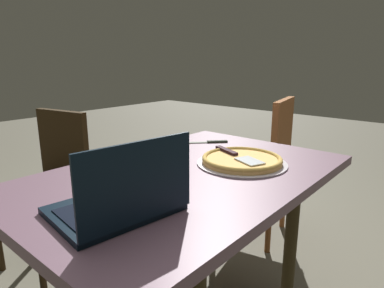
{
  "coord_description": "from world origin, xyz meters",
  "views": [
    {
      "loc": [
        0.88,
        0.78,
        1.15
      ],
      "look_at": [
        -0.04,
        -0.01,
        0.84
      ],
      "focal_mm": 31.18,
      "sensor_mm": 36.0,
      "label": 1
    }
  ],
  "objects_px": {
    "laptop": "(121,201)",
    "pizza_plate": "(126,165)",
    "table_knife": "(208,142)",
    "chair_far": "(51,178)",
    "pizza_tray": "(242,160)",
    "chair_near": "(264,162)",
    "dining_table": "(187,192)"
  },
  "relations": [
    {
      "from": "laptop",
      "to": "pizza_plate",
      "type": "height_order",
      "value": "laptop"
    },
    {
      "from": "table_knife",
      "to": "chair_far",
      "type": "height_order",
      "value": "chair_far"
    },
    {
      "from": "pizza_tray",
      "to": "pizza_plate",
      "type": "bearing_deg",
      "value": -42.7
    },
    {
      "from": "table_knife",
      "to": "chair_near",
      "type": "relative_size",
      "value": 0.21
    },
    {
      "from": "pizza_plate",
      "to": "chair_far",
      "type": "relative_size",
      "value": 0.3
    },
    {
      "from": "laptop",
      "to": "pizza_tray",
      "type": "xyz_separation_m",
      "value": [
        -0.6,
        -0.0,
        -0.03
      ]
    },
    {
      "from": "laptop",
      "to": "pizza_plate",
      "type": "bearing_deg",
      "value": -130.22
    },
    {
      "from": "dining_table",
      "to": "chair_far",
      "type": "xyz_separation_m",
      "value": [
        0.05,
        -0.97,
        -0.16
      ]
    },
    {
      "from": "table_knife",
      "to": "pizza_plate",
      "type": "bearing_deg",
      "value": 0.58
    },
    {
      "from": "laptop",
      "to": "dining_table",
      "type": "bearing_deg",
      "value": -164.74
    },
    {
      "from": "dining_table",
      "to": "laptop",
      "type": "xyz_separation_m",
      "value": [
        0.38,
        0.1,
        0.12
      ]
    },
    {
      "from": "pizza_tray",
      "to": "chair_near",
      "type": "height_order",
      "value": "chair_near"
    },
    {
      "from": "dining_table",
      "to": "table_knife",
      "type": "relative_size",
      "value": 6.41
    },
    {
      "from": "table_knife",
      "to": "chair_near",
      "type": "distance_m",
      "value": 0.6
    },
    {
      "from": "dining_table",
      "to": "chair_near",
      "type": "distance_m",
      "value": 0.99
    },
    {
      "from": "laptop",
      "to": "table_knife",
      "type": "xyz_separation_m",
      "value": [
        -0.79,
        -0.32,
        -0.04
      ]
    },
    {
      "from": "dining_table",
      "to": "pizza_plate",
      "type": "height_order",
      "value": "pizza_plate"
    },
    {
      "from": "dining_table",
      "to": "chair_near",
      "type": "relative_size",
      "value": 1.36
    },
    {
      "from": "pizza_tray",
      "to": "laptop",
      "type": "bearing_deg",
      "value": 0.18
    },
    {
      "from": "chair_near",
      "to": "table_knife",
      "type": "bearing_deg",
      "value": -2.32
    },
    {
      "from": "dining_table",
      "to": "pizza_tray",
      "type": "xyz_separation_m",
      "value": [
        -0.22,
        0.1,
        0.1
      ]
    },
    {
      "from": "laptop",
      "to": "chair_near",
      "type": "relative_size",
      "value": 0.38
    },
    {
      "from": "pizza_plate",
      "to": "table_knife",
      "type": "height_order",
      "value": "pizza_plate"
    },
    {
      "from": "pizza_plate",
      "to": "table_knife",
      "type": "xyz_separation_m",
      "value": [
        -0.52,
        -0.01,
        -0.01
      ]
    },
    {
      "from": "pizza_plate",
      "to": "chair_far",
      "type": "distance_m",
      "value": 0.81
    },
    {
      "from": "table_knife",
      "to": "chair_far",
      "type": "bearing_deg",
      "value": -59.04
    },
    {
      "from": "pizza_plate",
      "to": "laptop",
      "type": "bearing_deg",
      "value": 49.78
    },
    {
      "from": "pizza_plate",
      "to": "chair_far",
      "type": "xyz_separation_m",
      "value": [
        -0.07,
        -0.77,
        -0.26
      ]
    },
    {
      "from": "pizza_tray",
      "to": "chair_far",
      "type": "relative_size",
      "value": 0.42
    },
    {
      "from": "laptop",
      "to": "table_knife",
      "type": "distance_m",
      "value": 0.85
    },
    {
      "from": "laptop",
      "to": "table_knife",
      "type": "relative_size",
      "value": 1.8
    },
    {
      "from": "dining_table",
      "to": "table_knife",
      "type": "bearing_deg",
      "value": -152.24
    }
  ]
}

